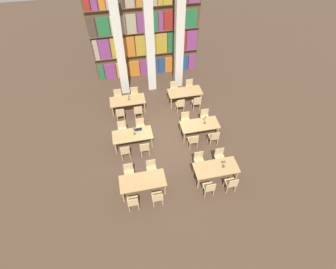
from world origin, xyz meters
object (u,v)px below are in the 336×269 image
object	(u,v)px
chair_12	(193,140)
chair_14	(214,137)
pillar_center	(150,40)
chair_7	(220,156)
desk_lamp_0	(224,163)
desk_lamp_3	(128,95)
desk_lamp_1	(134,130)
chair_15	(205,117)
chair_17	(118,97)
reading_table_2	(132,136)
chair_18	(138,111)
pillar_left	(119,43)
chair_6	(231,183)
chair_13	(186,120)
chair_22	(197,102)
chair_3	(151,168)
reading_table_0	(143,182)
chair_5	(199,160)
pillar_right	(179,37)
chair_11	(140,126)
chair_9	(122,129)
chair_21	(174,88)
chair_0	(133,202)
chair_1	(129,172)
chair_8	(125,151)
chair_10	(145,148)
chair_4	(209,188)
reading_table_3	(200,126)
chair_19	(135,94)
chair_20	(180,104)
chair_23	(190,86)
chair_2	(158,197)
desk_lamp_2	(205,118)
reading_table_1	(216,169)
chair_16	(120,114)
reading_table_5	(185,93)

from	to	relation	value
chair_12	chair_14	world-z (taller)	same
pillar_center	chair_7	bearing A→B (deg)	-72.16
desk_lamp_0	desk_lamp_3	bearing A→B (deg)	123.22
desk_lamp_1	chair_15	xyz separation A→B (m)	(3.63, 0.69, -0.53)
chair_15	chair_17	size ratio (longest dim) A/B	1.00
reading_table_2	chair_18	xyz separation A→B (m)	(0.49, 1.81, -0.17)
pillar_left	chair_6	distance (m)	8.74
chair_13	chair_22	bearing A→B (deg)	-127.92
chair_3	desk_lamp_1	bearing A→B (deg)	-76.21
reading_table_0	chair_13	bearing A→B (deg)	51.15
chair_5	chair_7	xyz separation A→B (m)	(0.94, 0.00, 0.00)
reading_table_2	chair_13	world-z (taller)	chair_13
chair_18	chair_6	bearing A→B (deg)	-58.55
pillar_left	chair_3	xyz separation A→B (m)	(0.52, -6.16, -2.52)
pillar_left	chair_12	world-z (taller)	pillar_left
pillar_right	chair_11	size ratio (longest dim) A/B	6.75
chair_9	chair_21	bearing A→B (deg)	-140.88
chair_0	chair_1	world-z (taller)	same
chair_8	chair_10	xyz separation A→B (m)	(0.88, 0.00, 0.00)
chair_18	chair_10	bearing A→B (deg)	-90.81
chair_4	desk_lamp_3	size ratio (longest dim) A/B	2.08
pillar_center	reading_table_3	bearing A→B (deg)	-69.47
chair_6	desk_lamp_3	xyz separation A→B (m)	(-3.49, 5.81, 0.54)
chair_0	desk_lamp_1	world-z (taller)	desk_lamp_1
chair_8	chair_15	size ratio (longest dim) A/B	1.00
chair_10	chair_22	xyz separation A→B (m)	(3.19, 2.58, 0.00)
chair_9	chair_0	bearing A→B (deg)	90.57
chair_8	pillar_center	bearing A→B (deg)	67.69
chair_4	chair_7	size ratio (longest dim) A/B	1.00
chair_13	chair_19	distance (m)	3.38
chair_20	chair_23	world-z (taller)	same
chair_2	chair_12	world-z (taller)	same
chair_5	chair_6	distance (m)	1.70
reading_table_0	chair_18	world-z (taller)	chair_18
desk_lamp_0	chair_21	bearing A→B (deg)	97.09
chair_22	chair_18	bearing A→B (deg)	-178.88
reading_table_0	chair_17	xyz separation A→B (m)	(-0.53, 5.80, -0.17)
chair_9	chair_20	size ratio (longest dim) A/B	1.00
pillar_left	pillar_center	size ratio (longest dim) A/B	1.00
chair_12	desk_lamp_2	world-z (taller)	desk_lamp_2
chair_19	reading_table_1	bearing A→B (deg)	114.79
chair_7	desk_lamp_0	distance (m)	0.90
chair_9	chair_16	size ratio (longest dim) A/B	1.00
desk_lamp_0	chair_11	distance (m)	4.50
reading_table_0	chair_11	world-z (taller)	chair_11
reading_table_5	chair_13	bearing A→B (deg)	-103.24
chair_11	chair_5	bearing A→B (deg)	130.58
reading_table_3	chair_20	xyz separation A→B (m)	(-0.49, 1.88, -0.17)
chair_12	chair_15	bearing A→B (deg)	54.47
chair_6	chair_23	distance (m)	6.57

